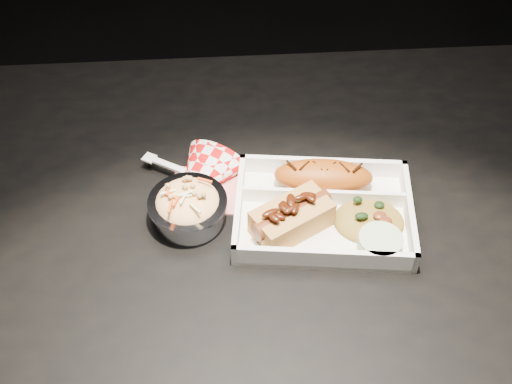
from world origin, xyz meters
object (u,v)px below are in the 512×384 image
(hotdog, at_px, (292,216))
(foil_coleslaw_cup, at_px, (188,206))
(dining_table, at_px, (274,256))
(napkin_fork, at_px, (200,179))
(fried_pastry, at_px, (323,176))
(food_tray, at_px, (323,214))

(hotdog, relative_size, foil_coleslaw_cup, 1.11)
(dining_table, xyz_separation_m, foil_coleslaw_cup, (-0.12, 0.01, 0.12))
(dining_table, bearing_deg, napkin_fork, 146.81)
(fried_pastry, distance_m, hotdog, 0.09)
(foil_coleslaw_cup, bearing_deg, food_tray, -2.96)
(foil_coleslaw_cup, distance_m, napkin_fork, 0.07)
(dining_table, distance_m, fried_pastry, 0.15)
(food_tray, relative_size, hotdog, 2.17)
(hotdog, bearing_deg, napkin_fork, 113.26)
(dining_table, relative_size, napkin_fork, 7.46)
(dining_table, xyz_separation_m, fried_pastry, (0.07, 0.05, 0.12))
(fried_pastry, distance_m, napkin_fork, 0.18)
(hotdog, xyz_separation_m, foil_coleslaw_cup, (-0.14, 0.03, -0.00))
(dining_table, distance_m, food_tray, 0.12)
(hotdog, xyz_separation_m, napkin_fork, (-0.13, 0.10, -0.02))
(dining_table, distance_m, napkin_fork, 0.17)
(dining_table, distance_m, foil_coleslaw_cup, 0.17)
(fried_pastry, bearing_deg, food_tray, -97.04)
(dining_table, bearing_deg, food_tray, -3.66)
(fried_pastry, xyz_separation_m, foil_coleslaw_cup, (-0.20, -0.04, 0.00))
(food_tray, xyz_separation_m, foil_coleslaw_cup, (-0.19, 0.01, 0.02))
(food_tray, xyz_separation_m, hotdog, (-0.05, -0.02, 0.02))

